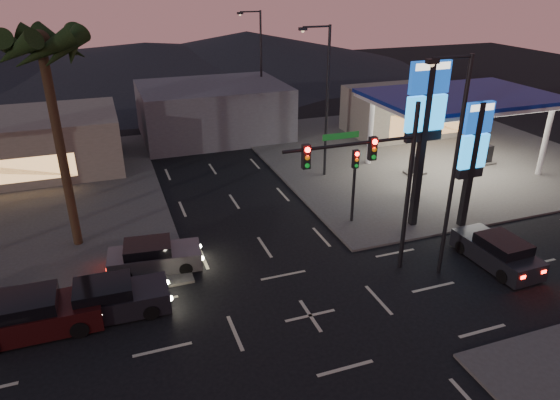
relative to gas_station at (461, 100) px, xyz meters
name	(u,v)px	position (x,y,z in m)	size (l,w,h in m)	color
ground	(310,316)	(-16.00, -12.00, -5.08)	(140.00, 140.00, 0.00)	black
corner_lot_ne	(418,152)	(0.00, 4.00, -5.02)	(24.00, 24.00, 0.12)	#47443F
gas_station	(461,100)	(0.00, 0.00, 0.00)	(12.20, 8.20, 5.47)	silver
convenience_store	(407,111)	(2.00, 9.00, -3.08)	(10.00, 6.00, 4.00)	#726B5B
pylon_sign_tall	(426,113)	(-7.50, -6.50, 1.31)	(2.20, 0.35, 9.00)	black
pylon_sign_short	(474,147)	(-5.00, -7.50, -0.42)	(1.60, 0.35, 7.00)	black
traffic_signal_mast	(376,170)	(-12.24, -10.01, 0.15)	(6.10, 0.39, 8.00)	black
pedestal_signal	(355,174)	(-10.50, -5.02, -2.16)	(0.32, 0.39, 4.30)	black
streetlight_near	(452,158)	(-9.21, -11.00, 0.64)	(2.14, 0.25, 10.00)	black
streetlight_mid	(324,94)	(-9.21, 2.00, 0.64)	(2.14, 0.25, 10.00)	black
streetlight_far	(259,62)	(-9.21, 16.00, 0.64)	(2.14, 0.25, 10.00)	black
palm_a	(43,58)	(-25.00, -2.50, 4.35)	(4.41, 4.41, 10.86)	black
building_far_mid	(213,111)	(-14.00, 14.00, -2.88)	(12.00, 9.00, 4.40)	#4C4C51
hill_right	(247,49)	(-1.00, 48.00, -2.58)	(50.00, 50.00, 5.00)	black
hill_center	(146,57)	(-16.00, 48.00, -3.08)	(60.00, 60.00, 4.00)	black
car_lane_a_front	(111,299)	(-23.63, -9.08, -4.38)	(4.68, 2.06, 1.51)	black
car_lane_a_mid	(34,315)	(-26.49, -9.21, -4.32)	(5.05, 2.18, 1.63)	black
car_lane_b_front	(154,257)	(-21.57, -6.18, -4.42)	(4.52, 2.24, 1.43)	#545456
suv_station	(498,252)	(-6.00, -11.37, -4.39)	(2.05, 4.51, 1.48)	black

